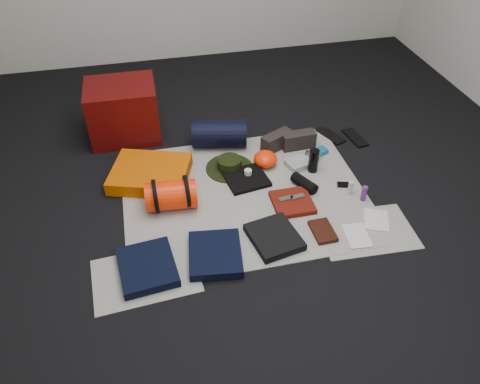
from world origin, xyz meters
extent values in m
cube|color=black|center=(0.00, 0.00, -0.01)|extent=(4.50, 4.50, 0.02)
cube|color=#AFACA2|center=(0.00, 0.00, 0.00)|extent=(1.60, 1.30, 0.01)
cube|color=#AFACA2|center=(-0.70, -0.55, 0.00)|extent=(0.61, 0.44, 0.00)
cube|color=#AFACA2|center=(0.65, -0.50, 0.00)|extent=(0.60, 0.43, 0.00)
cube|color=#4D0605|center=(-0.73, 0.92, 0.21)|extent=(0.52, 0.44, 0.43)
cube|color=#CC5502|center=(-0.60, 0.31, 0.05)|extent=(0.62, 0.56, 0.09)
cylinder|color=#FD2B04|center=(-0.48, -0.01, 0.10)|extent=(0.34, 0.21, 0.19)
cylinder|color=black|center=(-0.58, -0.01, 0.11)|extent=(0.02, 0.22, 0.22)
cylinder|color=black|center=(-0.38, -0.01, 0.11)|extent=(0.03, 0.22, 0.22)
cylinder|color=black|center=(-0.05, 0.60, 0.11)|extent=(0.44, 0.29, 0.21)
cylinder|color=black|center=(-0.04, 0.30, 0.01)|extent=(0.35, 0.35, 0.01)
cylinder|color=black|center=(-0.04, 0.30, 0.05)|extent=(0.17, 0.17, 0.07)
cube|color=#28231F|center=(0.36, 0.47, 0.07)|extent=(0.26, 0.19, 0.12)
cube|color=#28231F|center=(0.52, 0.45, 0.07)|extent=(0.26, 0.11, 0.13)
cube|color=black|center=(0.82, 0.54, 0.01)|extent=(0.18, 0.27, 0.01)
cube|color=black|center=(1.00, 0.47, 0.01)|extent=(0.13, 0.27, 0.01)
cube|color=black|center=(-0.68, -0.52, 0.03)|extent=(0.34, 0.38, 0.05)
cube|color=black|center=(-0.29, -0.51, 0.03)|extent=(0.34, 0.38, 0.05)
cube|color=black|center=(0.08, -0.45, 0.03)|extent=(0.33, 0.36, 0.05)
cube|color=black|center=(0.05, 0.14, 0.02)|extent=(0.32, 0.30, 0.03)
cube|color=#5B1309|center=(0.28, -0.17, 0.02)|extent=(0.26, 0.26, 0.03)
ellipsoid|color=#FD2B04|center=(0.22, 0.28, 0.06)|extent=(0.20, 0.20, 0.11)
cube|color=gray|center=(0.46, 0.22, 0.03)|extent=(0.21, 0.18, 0.04)
cylinder|color=black|center=(0.53, 0.15, 0.09)|extent=(0.08, 0.08, 0.17)
cylinder|color=black|center=(0.41, -0.02, 0.04)|extent=(0.16, 0.21, 0.08)
cube|color=#A0A0A5|center=(0.58, 0.28, 0.03)|extent=(0.13, 0.11, 0.04)
cube|color=#0E598E|center=(0.65, 0.33, 0.02)|extent=(0.13, 0.11, 0.04)
cylinder|color=#512577|center=(0.75, -0.23, 0.06)|extent=(0.04, 0.04, 0.11)
cylinder|color=#AEB2AD|center=(0.69, -0.15, 0.06)|extent=(0.03, 0.03, 0.10)
cube|color=black|center=(0.38, -0.46, 0.02)|extent=(0.13, 0.20, 0.03)
cube|color=beige|center=(0.57, -0.54, 0.01)|extent=(0.16, 0.21, 0.01)
cube|color=beige|center=(0.75, -0.43, 0.01)|extent=(0.21, 0.24, 0.01)
cube|color=black|center=(0.68, -0.07, 0.02)|extent=(0.10, 0.06, 0.02)
cube|color=#A0A0A5|center=(-0.75, -0.50, 0.01)|extent=(0.06, 0.06, 0.01)
cylinder|color=beige|center=(0.07, 0.17, 0.05)|extent=(0.05, 0.05, 0.04)
cube|color=#A0A0A5|center=(0.24, -0.15, 0.05)|extent=(0.10, 0.05, 0.01)
cube|color=#A0A0A5|center=(0.32, -0.15, 0.05)|extent=(0.10, 0.05, 0.01)
camera|label=1|loc=(-0.56, -2.31, 2.05)|focal=35.00mm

